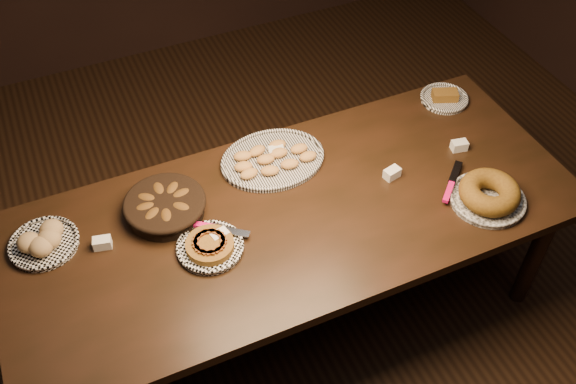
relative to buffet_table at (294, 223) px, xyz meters
name	(u,v)px	position (x,y,z in m)	size (l,w,h in m)	color
ground	(293,311)	(0.00, 0.00, -0.68)	(5.00, 5.00, 0.00)	black
buffet_table	(294,223)	(0.00, 0.00, 0.00)	(2.40, 1.00, 0.75)	black
apple_tart_plate	(210,246)	(-0.38, -0.05, 0.09)	(0.30, 0.29, 0.05)	white
madeleine_platter	(272,159)	(0.03, 0.31, 0.09)	(0.47, 0.38, 0.05)	black
bundt_cake_plate	(489,195)	(0.76, -0.28, 0.12)	(0.35, 0.40, 0.10)	black
croissant_basket	(165,205)	(-0.49, 0.20, 0.12)	(0.41, 0.41, 0.08)	black
bread_roll_plate	(43,241)	(-0.97, 0.23, 0.11)	(0.28, 0.28, 0.09)	white
loaf_plate	(444,98)	(0.98, 0.36, 0.09)	(0.24, 0.24, 0.06)	black
tent_cards	(296,188)	(0.06, 0.10, 0.10)	(1.68, 0.42, 0.04)	white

